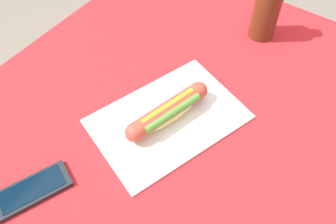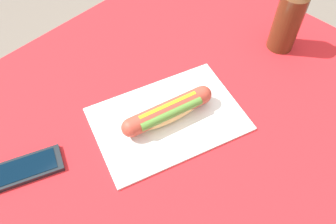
{
  "view_description": "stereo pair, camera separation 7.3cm",
  "coord_description": "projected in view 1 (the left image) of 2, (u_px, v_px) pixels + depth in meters",
  "views": [
    {
      "loc": [
        0.39,
        0.21,
        1.36
      ],
      "look_at": [
        0.02,
        -0.04,
        0.75
      ],
      "focal_mm": 36.27,
      "sensor_mm": 36.0,
      "label": 1
    },
    {
      "loc": [
        0.34,
        0.27,
        1.36
      ],
      "look_at": [
        0.02,
        -0.04,
        0.75
      ],
      "focal_mm": 36.27,
      "sensor_mm": 36.0,
      "label": 2
    }
  ],
  "objects": [
    {
      "name": "paper_wrapper",
      "position": [
        168.0,
        119.0,
        0.77
      ],
      "size": [
        0.39,
        0.32,
        0.01
      ],
      "primitive_type": "cube",
      "rotation": [
        0.0,
        0.0,
        -0.34
      ],
      "color": "silver",
      "rests_on": "dining_table"
    },
    {
      "name": "dining_table",
      "position": [
        186.0,
        150.0,
        0.87
      ],
      "size": [
        1.09,
        0.99,
        0.72
      ],
      "color": "brown",
      "rests_on": "ground"
    },
    {
      "name": "soda_bottle",
      "position": [
        268.0,
        6.0,
        0.87
      ],
      "size": [
        0.07,
        0.07,
        0.21
      ],
      "color": "#4C2814",
      "rests_on": "dining_table"
    },
    {
      "name": "cell_phone",
      "position": [
        32.0,
        190.0,
        0.67
      ],
      "size": [
        0.16,
        0.12,
        0.01
      ],
      "color": "black",
      "rests_on": "dining_table"
    },
    {
      "name": "hot_dog",
      "position": [
        168.0,
        111.0,
        0.75
      ],
      "size": [
        0.22,
        0.1,
        0.05
      ],
      "color": "#DBB26B",
      "rests_on": "paper_wrapper"
    }
  ]
}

